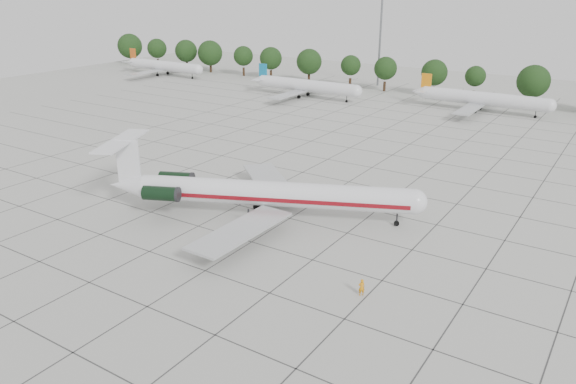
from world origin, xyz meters
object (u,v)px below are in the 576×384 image
object	(u,v)px
bg_airliner_a	(164,66)
bg_airliner_c	(483,99)
main_airliner	(257,193)
bg_airliner_b	(306,86)
floodlight_mast	(380,33)
ground_crew	(362,287)

from	to	relation	value
bg_airliner_a	bg_airliner_c	world-z (taller)	same
main_airliner	bg_airliner_b	bearing A→B (deg)	92.60
main_airliner	floodlight_mast	bearing A→B (deg)	81.64
main_airliner	ground_crew	distance (m)	21.55
bg_airliner_b	floodlight_mast	bearing A→B (deg)	72.85
main_airliner	bg_airliner_c	bearing A→B (deg)	60.55
main_airliner	floodlight_mast	world-z (taller)	floodlight_mast
bg_airliner_a	bg_airliner_c	size ratio (longest dim) A/B	1.00
bg_airliner_a	floodlight_mast	world-z (taller)	floodlight_mast
bg_airliner_b	bg_airliner_c	world-z (taller)	same
ground_crew	bg_airliner_b	world-z (taller)	bg_airliner_b
main_airliner	bg_airliner_c	world-z (taller)	main_airliner
ground_crew	bg_airliner_c	bearing A→B (deg)	-123.65
main_airliner	floodlight_mast	size ratio (longest dim) A/B	1.49
ground_crew	bg_airliner_c	distance (m)	86.35
bg_airliner_a	bg_airliner_b	distance (m)	54.76
bg_airliner_a	floodlight_mast	bearing A→B (deg)	17.84
ground_crew	floodlight_mast	world-z (taller)	floodlight_mast
main_airliner	floodlight_mast	xyz separation A→B (m)	(-26.40, 93.87, 10.99)
bg_airliner_c	ground_crew	bearing A→B (deg)	-82.06
main_airliner	bg_airliner_a	xyz separation A→B (m)	(-88.77, 73.80, -0.38)
bg_airliner_a	main_airliner	bearing A→B (deg)	-39.74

